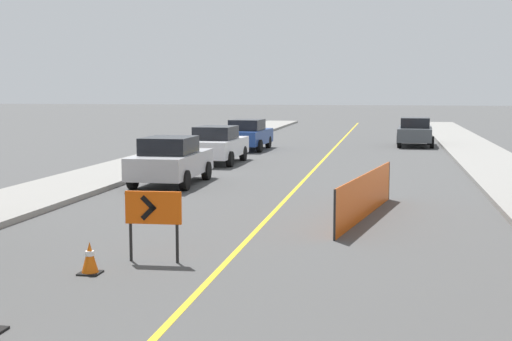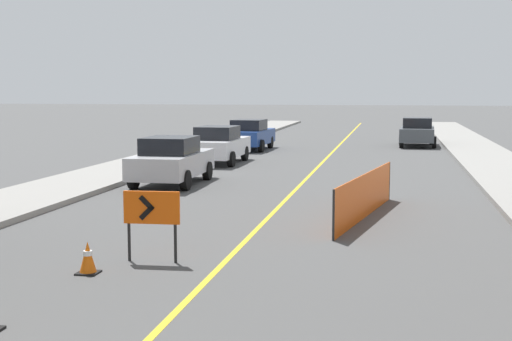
{
  "view_description": "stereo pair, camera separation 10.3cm",
  "coord_description": "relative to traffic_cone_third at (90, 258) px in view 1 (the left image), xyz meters",
  "views": [
    {
      "loc": [
        2.86,
        5.83,
        3.13
      ],
      "look_at": [
        -0.57,
        24.22,
        1.0
      ],
      "focal_mm": 50.0,
      "sensor_mm": 36.0,
      "label": 1
    },
    {
      "loc": [
        2.97,
        5.85,
        3.13
      ],
      "look_at": [
        -0.57,
        24.22,
        1.0
      ],
      "focal_mm": 50.0,
      "sensor_mm": 36.0,
      "label": 2
    }
  ],
  "objects": [
    {
      "name": "parked_car_curb_mid",
      "position": [
        -2.2,
        18.18,
        0.52
      ],
      "size": [
        1.95,
        4.35,
        1.59
      ],
      "rotation": [
        0.0,
        0.0,
        -0.03
      ],
      "color": "silver",
      "rests_on": "ground_plane"
    },
    {
      "name": "arrow_barricade_primary",
      "position": [
        0.8,
        1.02,
        0.66
      ],
      "size": [
        1.04,
        0.12,
        1.3
      ],
      "rotation": [
        0.0,
        0.0,
        0.05
      ],
      "color": "#EF560C",
      "rests_on": "ground_plane"
    },
    {
      "name": "traffic_cone_third",
      "position": [
        0.0,
        0.0,
        0.0
      ],
      "size": [
        0.36,
        0.36,
        0.56
      ],
      "color": "black",
      "rests_on": "ground_plane"
    },
    {
      "name": "sidewalk_right",
      "position": [
        9.25,
        19.67,
        -0.2
      ],
      "size": [
        2.9,
        73.32,
        0.16
      ],
      "color": "gray",
      "rests_on": "ground_plane"
    },
    {
      "name": "lane_stripe",
      "position": [
        2.1,
        19.67,
        -0.27
      ],
      "size": [
        0.12,
        73.32,
        0.01
      ],
      "color": "gold",
      "rests_on": "ground_plane"
    },
    {
      "name": "sidewalk_left",
      "position": [
        -5.04,
        19.67,
        -0.2
      ],
      "size": [
        2.9,
        73.32,
        0.16
      ],
      "color": "gray",
      "rests_on": "ground_plane"
    },
    {
      "name": "parked_car_curb_far",
      "position": [
        -2.24,
        25.05,
        0.52
      ],
      "size": [
        1.99,
        4.38,
        1.59
      ],
      "rotation": [
        0.0,
        0.0,
        -0.05
      ],
      "color": "navy",
      "rests_on": "ground_plane"
    },
    {
      "name": "safety_mesh_fence",
      "position": [
        4.44,
        6.4,
        0.27
      ],
      "size": [
        1.14,
        5.97,
        1.08
      ],
      "rotation": [
        0.0,
        0.0,
        1.39
      ],
      "color": "#EF560C",
      "rests_on": "ground_plane"
    },
    {
      "name": "parked_car_curb_near",
      "position": [
        -2.1,
        11.32,
        0.52
      ],
      "size": [
        1.93,
        4.3,
        1.59
      ],
      "rotation": [
        0.0,
        0.0,
        0.0
      ],
      "color": "#B7B7BC",
      "rests_on": "ground_plane"
    },
    {
      "name": "parked_car_opposite_side",
      "position": [
        6.39,
        29.2,
        0.52
      ],
      "size": [
        2.0,
        4.38,
        1.59
      ],
      "rotation": [
        0.0,
        0.0,
        -0.05
      ],
      "color": "#474C51",
      "rests_on": "ground_plane"
    }
  ]
}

